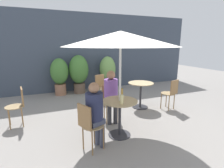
# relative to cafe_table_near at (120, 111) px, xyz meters

# --- Properties ---
(ground_plane) EXTENTS (20.00, 20.00, 0.00)m
(ground_plane) POSITION_rel_cafe_table_near_xyz_m (0.08, 0.03, -0.53)
(ground_plane) COLOR gray
(storefront_wall) EXTENTS (10.00, 0.06, 3.00)m
(storefront_wall) POSITION_rel_cafe_table_near_xyz_m (0.08, 3.90, 0.97)
(storefront_wall) COLOR #3D4756
(storefront_wall) RESTS_ON ground_plane
(cafe_table_near) EXTENTS (0.71, 0.71, 0.74)m
(cafe_table_near) POSITION_rel_cafe_table_near_xyz_m (0.00, 0.00, 0.00)
(cafe_table_near) COLOR #2D2D33
(cafe_table_near) RESTS_ON ground_plane
(cafe_table_far) EXTENTS (0.72, 0.72, 0.74)m
(cafe_table_far) POSITION_rel_cafe_table_near_xyz_m (1.24, 1.22, 0.01)
(cafe_table_far) COLOR #2D2D33
(cafe_table_far) RESTS_ON ground_plane
(bistro_chair_0) EXTENTS (0.39, 0.41, 0.87)m
(bistro_chair_0) POSITION_rel_cafe_table_near_xyz_m (0.09, 0.77, 0.01)
(bistro_chair_0) COLOR #997F56
(bistro_chair_0) RESTS_ON ground_plane
(bistro_chair_1) EXTENTS (0.44, 0.43, 0.87)m
(bistro_chair_1) POSITION_rel_cafe_table_near_xyz_m (-0.72, -0.30, 0.01)
(bistro_chair_1) COLOR #997F56
(bistro_chair_1) RESTS_ON ground_plane
(bistro_chair_2) EXTENTS (0.41, 0.39, 0.87)m
(bistro_chair_2) POSITION_rel_cafe_table_near_xyz_m (-1.91, 1.29, 0.01)
(bistro_chair_2) COLOR #997F56
(bistro_chair_2) RESTS_ON ground_plane
(bistro_chair_3) EXTENTS (0.42, 0.43, 0.87)m
(bistro_chair_3) POSITION_rel_cafe_table_near_xyz_m (0.37, 2.16, 0.01)
(bistro_chair_3) COLOR #997F56
(bistro_chair_3) RESTS_ON ground_plane
(bistro_chair_4) EXTENTS (0.41, 0.43, 0.87)m
(bistro_chair_4) POSITION_rel_cafe_table_near_xyz_m (1.92, 0.73, 0.01)
(bistro_chair_4) COLOR #997F56
(bistro_chair_4) RESTS_ON ground_plane
(seated_person_0) EXTENTS (0.32, 0.34, 1.24)m
(seated_person_0) POSITION_rel_cafe_table_near_xyz_m (0.08, 0.63, 0.22)
(seated_person_0) COLOR #2D2D33
(seated_person_0) RESTS_ON ground_plane
(seated_person_1) EXTENTS (0.36, 0.35, 1.21)m
(seated_person_1) POSITION_rel_cafe_table_near_xyz_m (-0.59, -0.25, 0.20)
(seated_person_1) COLOR #42475B
(seated_person_1) RESTS_ON ground_plane
(beer_glass_0) EXTENTS (0.07, 0.07, 0.20)m
(beer_glass_0) POSITION_rel_cafe_table_near_xyz_m (0.11, 0.16, 0.31)
(beer_glass_0) COLOR #B28433
(beer_glass_0) RESTS_ON cafe_table_near
(beer_glass_1) EXTENTS (0.07, 0.07, 0.17)m
(beer_glass_1) POSITION_rel_cafe_table_near_xyz_m (-0.05, -0.19, 0.30)
(beer_glass_1) COLOR beige
(beer_glass_1) RESTS_ON cafe_table_near
(potted_plant_0) EXTENTS (0.64, 0.64, 1.33)m
(potted_plant_0) POSITION_rel_cafe_table_near_xyz_m (-0.77, 3.47, 0.24)
(potted_plant_0) COLOR #93664C
(potted_plant_0) RESTS_ON ground_plane
(potted_plant_1) EXTENTS (0.72, 0.72, 1.43)m
(potted_plant_1) POSITION_rel_cafe_table_near_xyz_m (-0.07, 3.47, 0.29)
(potted_plant_1) COLOR brown
(potted_plant_1) RESTS_ON ground_plane
(potted_plant_2) EXTENTS (0.63, 0.63, 1.35)m
(potted_plant_2) POSITION_rel_cafe_table_near_xyz_m (1.07, 3.44, 0.26)
(potted_plant_2) COLOR #47423D
(potted_plant_2) RESTS_ON ground_plane
(umbrella) EXTENTS (2.14, 2.14, 2.06)m
(umbrella) POSITION_rel_cafe_table_near_xyz_m (-0.00, -0.00, 1.39)
(umbrella) COLOR silver
(umbrella) RESTS_ON ground_plane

